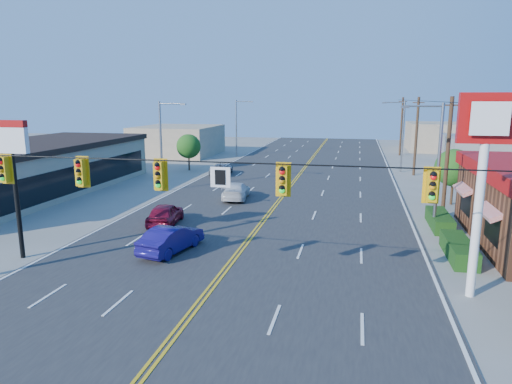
% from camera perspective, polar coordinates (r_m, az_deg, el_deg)
% --- Properties ---
extents(ground, '(160.00, 160.00, 0.00)m').
position_cam_1_polar(ground, '(18.76, -7.83, -14.65)').
color(ground, gray).
rests_on(ground, ground).
extents(road, '(20.00, 120.00, 0.06)m').
position_cam_1_polar(road, '(37.15, 2.87, -1.17)').
color(road, '#2D2D30').
rests_on(road, ground).
extents(signal_span, '(24.32, 0.34, 9.00)m').
position_cam_1_polar(signal_span, '(17.21, -8.65, 0.15)').
color(signal_span, '#47301E').
rests_on(signal_span, ground).
extents(kfc_pylon, '(2.20, 0.36, 8.50)m').
position_cam_1_polar(kfc_pylon, '(20.46, 26.59, 4.16)').
color(kfc_pylon, white).
rests_on(kfc_pylon, ground).
extents(strip_mall, '(10.40, 26.40, 4.40)m').
position_cam_1_polar(strip_mall, '(44.25, -26.98, 2.57)').
color(strip_mall, tan).
rests_on(strip_mall, ground).
extents(pizza_hut_sign, '(1.90, 0.30, 6.85)m').
position_cam_1_polar(pizza_hut_sign, '(26.23, -28.14, 3.51)').
color(pizza_hut_sign, black).
rests_on(pizza_hut_sign, ground).
extents(streetlight_se, '(2.55, 0.25, 8.00)m').
position_cam_1_polar(streetlight_se, '(30.33, 21.51, 3.73)').
color(streetlight_se, gray).
rests_on(streetlight_se, ground).
extents(streetlight_ne, '(2.55, 0.25, 8.00)m').
position_cam_1_polar(streetlight_ne, '(54.06, 17.68, 7.14)').
color(streetlight_ne, gray).
rests_on(streetlight_ne, ground).
extents(streetlight_sw, '(2.55, 0.25, 8.00)m').
position_cam_1_polar(streetlight_sw, '(41.46, -11.54, 6.23)').
color(streetlight_sw, gray).
rests_on(streetlight_sw, ground).
extents(streetlight_nw, '(2.55, 0.25, 8.00)m').
position_cam_1_polar(streetlight_nw, '(66.00, -2.30, 8.40)').
color(streetlight_nw, gray).
rests_on(streetlight_nw, ground).
extents(utility_pole_near, '(0.28, 0.28, 8.40)m').
position_cam_1_polar(utility_pole_near, '(34.52, 22.78, 3.97)').
color(utility_pole_near, '#47301E').
rests_on(utility_pole_near, ground).
extents(utility_pole_mid, '(0.28, 0.28, 8.40)m').
position_cam_1_polar(utility_pole_mid, '(52.24, 19.39, 6.54)').
color(utility_pole_mid, '#47301E').
rests_on(utility_pole_mid, ground).
extents(utility_pole_far, '(0.28, 0.28, 8.40)m').
position_cam_1_polar(utility_pole_far, '(70.11, 17.71, 7.79)').
color(utility_pole_far, '#47301E').
rests_on(utility_pole_far, ground).
extents(tree_kfc_rear, '(2.94, 2.94, 4.41)m').
position_cam_1_polar(tree_kfc_rear, '(38.82, 23.51, 2.78)').
color(tree_kfc_rear, '#47301E').
rests_on(tree_kfc_rear, ground).
extents(tree_west, '(2.80, 2.80, 4.20)m').
position_cam_1_polar(tree_west, '(53.51, -8.43, 5.67)').
color(tree_west, '#47301E').
rests_on(tree_west, ground).
extents(bld_east_mid, '(12.00, 10.00, 4.00)m').
position_cam_1_polar(bld_east_mid, '(58.30, 28.41, 4.09)').
color(bld_east_mid, gray).
rests_on(bld_east_mid, ground).
extents(bld_west_far, '(11.00, 12.00, 4.20)m').
position_cam_1_polar(bld_west_far, '(69.10, -9.73, 6.38)').
color(bld_west_far, tan).
rests_on(bld_west_far, ground).
extents(bld_east_far, '(10.00, 10.00, 4.40)m').
position_cam_1_polar(bld_east_far, '(79.03, 22.06, 6.42)').
color(bld_east_far, tan).
rests_on(bld_east_far, ground).
extents(car_magenta, '(2.30, 4.47, 1.45)m').
position_cam_1_polar(car_magenta, '(30.70, -11.27, -2.80)').
color(car_magenta, maroon).
rests_on(car_magenta, ground).
extents(car_blue, '(2.43, 4.62, 1.45)m').
position_cam_1_polar(car_blue, '(25.33, -10.53, -5.90)').
color(car_blue, navy).
rests_on(car_blue, ground).
extents(car_white, '(2.41, 4.89, 1.37)m').
position_cam_1_polar(car_white, '(37.83, -2.49, 0.08)').
color(car_white, silver).
rests_on(car_white, ground).
extents(car_silver, '(2.35, 4.48, 1.20)m').
position_cam_1_polar(car_silver, '(50.15, -4.36, 2.83)').
color(car_silver, '#98999D').
rests_on(car_silver, ground).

